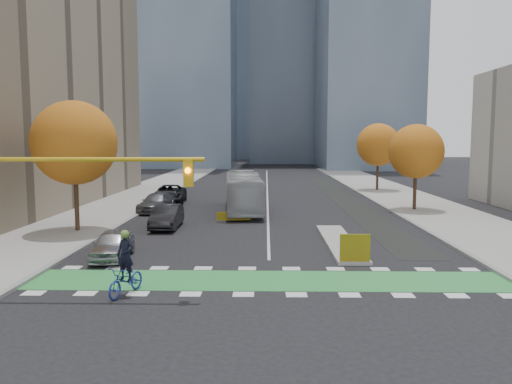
{
  "coord_description": "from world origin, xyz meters",
  "views": [
    {
      "loc": [
        -0.16,
        -18.69,
        5.82
      ],
      "look_at": [
        -0.69,
        8.1,
        3.0
      ],
      "focal_mm": 35.0,
      "sensor_mm": 36.0,
      "label": 1
    }
  ],
  "objects_px": {
    "parked_car_a": "(113,244)",
    "parked_car_d": "(170,194)",
    "bus": "(243,192)",
    "tree_east_near": "(416,151)",
    "traffic_signal_west": "(56,188)",
    "tree_west": "(74,143)",
    "hazard_board": "(355,248)",
    "tree_east_far": "(378,145)",
    "cyclist": "(126,273)",
    "parked_car_c": "(157,203)",
    "parked_car_b": "(167,217)"
  },
  "relations": [
    {
      "from": "parked_car_a",
      "to": "parked_car_d",
      "type": "xyz_separation_m",
      "value": [
        -1.33,
        21.4,
        0.13
      ]
    },
    {
      "from": "bus",
      "to": "parked_car_a",
      "type": "xyz_separation_m",
      "value": [
        -5.67,
        -16.34,
        -0.9
      ]
    },
    {
      "from": "tree_east_near",
      "to": "bus",
      "type": "xyz_separation_m",
      "value": [
        -14.0,
        -0.46,
        -3.26
      ]
    },
    {
      "from": "parked_car_a",
      "to": "traffic_signal_west",
      "type": "bearing_deg",
      "value": -97.73
    },
    {
      "from": "parked_car_a",
      "to": "parked_car_d",
      "type": "relative_size",
      "value": 0.69
    },
    {
      "from": "tree_west",
      "to": "bus",
      "type": "xyz_separation_m",
      "value": [
        10.0,
        9.54,
        -4.02
      ]
    },
    {
      "from": "hazard_board",
      "to": "parked_car_d",
      "type": "height_order",
      "value": "parked_car_d"
    },
    {
      "from": "parked_car_a",
      "to": "bus",
      "type": "bearing_deg",
      "value": 65.68
    },
    {
      "from": "hazard_board",
      "to": "parked_car_d",
      "type": "bearing_deg",
      "value": 120.12
    },
    {
      "from": "bus",
      "to": "tree_east_far",
      "type": "bearing_deg",
      "value": 44.09
    },
    {
      "from": "hazard_board",
      "to": "traffic_signal_west",
      "type": "distance_m",
      "value": 13.23
    },
    {
      "from": "traffic_signal_west",
      "to": "parked_car_a",
      "type": "bearing_deg",
      "value": 87.44
    },
    {
      "from": "tree_east_near",
      "to": "tree_west",
      "type": "bearing_deg",
      "value": -157.38
    },
    {
      "from": "traffic_signal_west",
      "to": "bus",
      "type": "relative_size",
      "value": 0.74
    },
    {
      "from": "hazard_board",
      "to": "cyclist",
      "type": "bearing_deg",
      "value": -153.46
    },
    {
      "from": "bus",
      "to": "parked_car_d",
      "type": "xyz_separation_m",
      "value": [
        -7.0,
        5.06,
        -0.77
      ]
    },
    {
      "from": "tree_west",
      "to": "tree_east_near",
      "type": "relative_size",
      "value": 1.16
    },
    {
      "from": "tree_east_near",
      "to": "tree_east_far",
      "type": "xyz_separation_m",
      "value": [
        0.5,
        16.0,
        0.38
      ]
    },
    {
      "from": "traffic_signal_west",
      "to": "parked_car_d",
      "type": "xyz_separation_m",
      "value": [
        -1.07,
        27.12,
        -3.2
      ]
    },
    {
      "from": "cyclist",
      "to": "bus",
      "type": "distance_m",
      "value": 22.32
    },
    {
      "from": "tree_east_near",
      "to": "parked_car_c",
      "type": "distance_m",
      "value": 21.42
    },
    {
      "from": "hazard_board",
      "to": "bus",
      "type": "height_order",
      "value": "bus"
    },
    {
      "from": "tree_west",
      "to": "tree_east_far",
      "type": "xyz_separation_m",
      "value": [
        24.5,
        26.0,
        -0.38
      ]
    },
    {
      "from": "tree_east_near",
      "to": "parked_car_a",
      "type": "distance_m",
      "value": 26.2
    },
    {
      "from": "traffic_signal_west",
      "to": "parked_car_c",
      "type": "height_order",
      "value": "traffic_signal_west"
    },
    {
      "from": "parked_car_a",
      "to": "parked_car_b",
      "type": "height_order",
      "value": "parked_car_b"
    },
    {
      "from": "hazard_board",
      "to": "cyclist",
      "type": "relative_size",
      "value": 0.57
    },
    {
      "from": "bus",
      "to": "traffic_signal_west",
      "type": "bearing_deg",
      "value": -109.58
    },
    {
      "from": "cyclist",
      "to": "parked_car_d",
      "type": "relative_size",
      "value": 0.41
    },
    {
      "from": "parked_car_b",
      "to": "parked_car_a",
      "type": "bearing_deg",
      "value": -97.49
    },
    {
      "from": "parked_car_b",
      "to": "tree_east_far",
      "type": "bearing_deg",
      "value": 50.94
    },
    {
      "from": "tree_east_far",
      "to": "traffic_signal_west",
      "type": "relative_size",
      "value": 0.9
    },
    {
      "from": "parked_car_d",
      "to": "parked_car_c",
      "type": "bearing_deg",
      "value": -94.69
    },
    {
      "from": "cyclist",
      "to": "parked_car_a",
      "type": "distance_m",
      "value": 6.14
    },
    {
      "from": "tree_east_near",
      "to": "parked_car_d",
      "type": "bearing_deg",
      "value": 167.63
    },
    {
      "from": "cyclist",
      "to": "parked_car_b",
      "type": "height_order",
      "value": "cyclist"
    },
    {
      "from": "hazard_board",
      "to": "parked_car_b",
      "type": "height_order",
      "value": "parked_car_b"
    },
    {
      "from": "traffic_signal_west",
      "to": "parked_car_a",
      "type": "relative_size",
      "value": 2.06
    },
    {
      "from": "tree_east_far",
      "to": "cyclist",
      "type": "bearing_deg",
      "value": -114.95
    },
    {
      "from": "bus",
      "to": "parked_car_c",
      "type": "relative_size",
      "value": 2.25
    },
    {
      "from": "tree_east_far",
      "to": "parked_car_d",
      "type": "height_order",
      "value": "tree_east_far"
    },
    {
      "from": "tree_west",
      "to": "parked_car_a",
      "type": "relative_size",
      "value": 1.99
    },
    {
      "from": "tree_east_near",
      "to": "parked_car_a",
      "type": "xyz_separation_m",
      "value": [
        -19.67,
        -16.8,
        -4.16
      ]
    },
    {
      "from": "hazard_board",
      "to": "bus",
      "type": "relative_size",
      "value": 0.12
    },
    {
      "from": "tree_west",
      "to": "bus",
      "type": "relative_size",
      "value": 0.72
    },
    {
      "from": "traffic_signal_west",
      "to": "parked_car_b",
      "type": "xyz_separation_m",
      "value": [
        1.25,
        14.18,
        -3.27
      ]
    },
    {
      "from": "tree_east_far",
      "to": "parked_car_d",
      "type": "bearing_deg",
      "value": -152.08
    },
    {
      "from": "tree_west",
      "to": "parked_car_a",
      "type": "xyz_separation_m",
      "value": [
        4.33,
        -6.8,
        -4.91
      ]
    },
    {
      "from": "tree_west",
      "to": "tree_east_far",
      "type": "distance_m",
      "value": 35.73
    },
    {
      "from": "tree_west",
      "to": "parked_car_d",
      "type": "bearing_deg",
      "value": 78.39
    }
  ]
}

